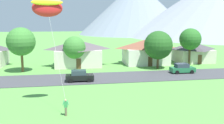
% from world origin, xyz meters
% --- Properties ---
extents(road_strip, '(160.00, 7.89, 0.08)m').
position_xyz_m(road_strip, '(0.00, 28.67, 0.04)').
color(road_strip, '#424247').
rests_on(road_strip, ground).
extents(mountain_west_ridge, '(122.08, 122.08, 21.92)m').
position_xyz_m(mountain_west_ridge, '(88.05, 173.34, 10.96)').
color(mountain_west_ridge, gray).
rests_on(mountain_west_ridge, ground).
extents(mountain_east_ridge, '(75.37, 75.37, 34.39)m').
position_xyz_m(mountain_east_ridge, '(39.92, 152.84, 17.19)').
color(mountain_east_ridge, gray).
rests_on(mountain_east_ridge, ground).
extents(house_leftmost, '(9.81, 6.76, 5.29)m').
position_xyz_m(house_leftmost, '(-2.72, 40.10, 2.74)').
color(house_leftmost, beige).
rests_on(house_leftmost, ground).
extents(house_right_center, '(9.61, 6.97, 5.19)m').
position_xyz_m(house_right_center, '(11.58, 40.41, 2.69)').
color(house_right_center, silver).
rests_on(house_right_center, ground).
extents(house_rightmost, '(8.24, 7.81, 4.35)m').
position_xyz_m(house_rightmost, '(22.72, 41.47, 2.25)').
color(house_rightmost, beige).
rests_on(house_rightmost, ground).
extents(tree_left_of_center, '(5.03, 5.03, 7.99)m').
position_xyz_m(tree_left_of_center, '(-12.78, 35.89, 5.46)').
color(tree_left_of_center, brown).
rests_on(tree_left_of_center, ground).
extents(tree_center, '(5.45, 5.45, 7.23)m').
position_xyz_m(tree_center, '(12.35, 34.93, 4.50)').
color(tree_center, '#4C3823').
rests_on(tree_center, ground).
extents(tree_right_of_center, '(4.30, 4.30, 6.22)m').
position_xyz_m(tree_right_of_center, '(-3.43, 37.54, 4.05)').
color(tree_right_of_center, brown).
rests_on(tree_right_of_center, ground).
extents(tree_near_right, '(4.40, 4.40, 7.61)m').
position_xyz_m(tree_near_right, '(19.98, 37.20, 5.37)').
color(tree_near_right, '#4C3823').
rests_on(tree_near_right, ground).
extents(parked_car_green_west_end, '(4.24, 2.15, 1.68)m').
position_xyz_m(parked_car_green_west_end, '(15.01, 29.86, 0.87)').
color(parked_car_green_west_end, '#237042').
rests_on(parked_car_green_west_end, road_strip).
extents(parked_car_black_mid_west, '(4.24, 2.16, 1.68)m').
position_xyz_m(parked_car_black_mid_west, '(-3.01, 26.83, 0.87)').
color(parked_car_black_mid_west, black).
rests_on(parked_car_black_mid_west, road_strip).
extents(kite_flyer_with_kite, '(3.50, 4.35, 11.47)m').
position_xyz_m(kite_flyer_with_kite, '(-6.51, 16.40, 10.34)').
color(kite_flyer_with_kite, '#70604C').
rests_on(kite_flyer_with_kite, ground).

